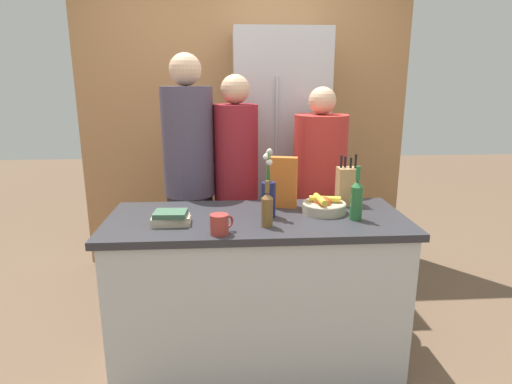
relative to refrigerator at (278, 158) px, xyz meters
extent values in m
plane|color=brown|center=(-0.26, -1.23, -1.01)|extent=(14.00, 14.00, 0.00)
cube|color=silver|center=(-0.26, -1.23, -0.58)|extent=(1.59, 0.66, 0.86)
cube|color=#2D2D33|center=(-0.26, -1.23, -0.13)|extent=(1.66, 0.69, 0.04)
cube|color=#AD7A4C|center=(-0.26, 0.36, 0.29)|extent=(2.86, 0.12, 2.60)
cube|color=#B7B7BC|center=(0.00, 0.00, 0.00)|extent=(0.72, 0.60, 2.01)
cylinder|color=#B7B7BC|center=(-0.05, -0.31, 0.10)|extent=(0.02, 0.02, 1.11)
cylinder|color=tan|center=(0.13, -1.17, -0.08)|extent=(0.25, 0.25, 0.05)
torus|color=tan|center=(0.13, -1.17, -0.06)|extent=(0.25, 0.25, 0.02)
sphere|color=red|center=(0.13, -1.17, -0.05)|extent=(0.07, 0.07, 0.07)
sphere|color=#C64C23|center=(0.12, -1.19, -0.06)|extent=(0.07, 0.07, 0.07)
sphere|color=#C64C23|center=(0.11, -1.14, -0.06)|extent=(0.06, 0.06, 0.06)
sphere|color=#C64C23|center=(0.13, -1.17, -0.05)|extent=(0.08, 0.08, 0.08)
cylinder|color=yellow|center=(0.14, -1.14, -0.04)|extent=(0.18, 0.07, 0.03)
cylinder|color=yellow|center=(0.10, -1.19, -0.03)|extent=(0.05, 0.17, 0.03)
cube|color=tan|center=(0.30, -1.01, 0.00)|extent=(0.12, 0.10, 0.23)
cylinder|color=black|center=(0.26, -1.01, 0.15)|extent=(0.01, 0.01, 0.09)
cylinder|color=black|center=(0.29, -1.00, 0.15)|extent=(0.01, 0.01, 0.08)
cylinder|color=black|center=(0.31, -1.02, 0.14)|extent=(0.01, 0.01, 0.07)
cylinder|color=black|center=(0.34, -1.02, 0.15)|extent=(0.01, 0.01, 0.09)
cylinder|color=#191E4C|center=(-0.20, -1.22, -0.01)|extent=(0.08, 0.08, 0.19)
cylinder|color=#477538|center=(-0.20, -1.22, 0.14)|extent=(0.01, 0.01, 0.11)
sphere|color=white|center=(-0.20, -1.22, 0.20)|extent=(0.03, 0.03, 0.03)
cylinder|color=#477538|center=(-0.20, -1.21, 0.17)|extent=(0.02, 0.01, 0.16)
sphere|color=white|center=(-0.19, -1.21, 0.25)|extent=(0.03, 0.03, 0.03)
cylinder|color=#477538|center=(-0.20, -1.21, 0.16)|extent=(0.02, 0.01, 0.15)
sphere|color=white|center=(-0.21, -1.21, 0.23)|extent=(0.03, 0.03, 0.03)
cylinder|color=#477538|center=(-0.21, -1.22, 0.16)|extent=(0.01, 0.03, 0.14)
sphere|color=white|center=(-0.21, -1.22, 0.23)|extent=(0.03, 0.03, 0.03)
cylinder|color=#477538|center=(-0.20, -1.23, 0.14)|extent=(0.02, 0.01, 0.11)
sphere|color=white|center=(-0.20, -1.23, 0.20)|extent=(0.02, 0.02, 0.02)
cylinder|color=#477538|center=(-0.20, -1.22, 0.17)|extent=(0.02, 0.01, 0.17)
sphere|color=white|center=(-0.19, -1.23, 0.26)|extent=(0.02, 0.02, 0.02)
cube|color=orange|center=(-0.09, -1.04, 0.04)|extent=(0.17, 0.10, 0.30)
cylinder|color=#99332D|center=(-0.47, -1.49, -0.06)|extent=(0.09, 0.09, 0.10)
torus|color=#99332D|center=(-0.42, -1.46, -0.06)|extent=(0.06, 0.05, 0.07)
cube|color=#B7A88E|center=(-0.72, -1.32, -0.10)|extent=(0.20, 0.14, 0.02)
cube|color=#B7A88E|center=(-0.72, -1.32, -0.07)|extent=(0.21, 0.13, 0.02)
cube|color=#3D6047|center=(-0.72, -1.32, -0.05)|extent=(0.17, 0.14, 0.03)
cylinder|color=#286633|center=(0.27, -1.31, -0.02)|extent=(0.07, 0.07, 0.18)
cone|color=#286633|center=(0.27, -1.31, 0.09)|extent=(0.07, 0.07, 0.04)
cylinder|color=#286633|center=(0.27, -1.31, 0.15)|extent=(0.03, 0.03, 0.08)
cylinder|color=brown|center=(-0.22, -1.39, -0.03)|extent=(0.06, 0.06, 0.15)
cone|color=brown|center=(-0.22, -1.39, 0.06)|extent=(0.06, 0.06, 0.03)
cylinder|color=brown|center=(-0.22, -1.39, 0.10)|extent=(0.02, 0.02, 0.06)
cube|color=#383842|center=(-0.68, -0.60, -0.57)|extent=(0.31, 0.24, 0.87)
cylinder|color=#4C4256|center=(-0.68, -0.60, 0.23)|extent=(0.34, 0.34, 0.72)
sphere|color=#DBAD89|center=(-0.68, -0.60, 0.69)|extent=(0.21, 0.21, 0.21)
cube|color=#383842|center=(-0.36, -0.57, -0.60)|extent=(0.26, 0.19, 0.81)
cylinder|color=maroon|center=(-0.36, -0.57, 0.14)|extent=(0.30, 0.30, 0.67)
sphere|color=#DBAD89|center=(-0.36, -0.57, 0.57)|extent=(0.19, 0.19, 0.19)
cube|color=#383842|center=(0.22, -0.59, -0.62)|extent=(0.33, 0.26, 0.77)
cylinder|color=red|center=(0.22, -0.59, 0.08)|extent=(0.37, 0.37, 0.64)
sphere|color=#DBAD89|center=(0.22, -0.59, 0.49)|extent=(0.19, 0.19, 0.19)
camera|label=1|loc=(-0.42, -3.48, 0.62)|focal=30.00mm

